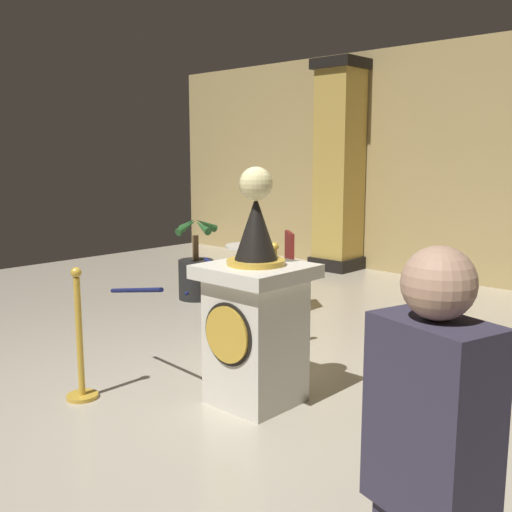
{
  "coord_description": "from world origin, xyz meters",
  "views": [
    {
      "loc": [
        3.3,
        -3.02,
        1.85
      ],
      "look_at": [
        0.37,
        0.12,
        1.12
      ],
      "focal_mm": 41.85,
      "sensor_mm": 36.0,
      "label": 1
    }
  ],
  "objects": [
    {
      "name": "stanchion_near",
      "position": [
        -0.28,
        1.08,
        0.37
      ],
      "size": [
        0.24,
        0.24,
        1.06
      ],
      "color": "gold",
      "rests_on": "ground_plane"
    },
    {
      "name": "back_wall",
      "position": [
        0.0,
        5.38,
        1.74
      ],
      "size": [
        12.65,
        0.16,
        3.47
      ],
      "primitive_type": "cube",
      "color": "tan",
      "rests_on": "ground_plane"
    },
    {
      "name": "velvet_rope",
      "position": [
        -0.46,
        0.16,
        0.79
      ],
      "size": [
        1.11,
        1.13,
        0.22
      ],
      "color": "#141947"
    },
    {
      "name": "stanchion_far",
      "position": [
        -0.65,
        -0.75,
        0.36
      ],
      "size": [
        0.24,
        0.24,
        1.03
      ],
      "color": "gold",
      "rests_on": "ground_plane"
    },
    {
      "name": "column_left",
      "position": [
        -2.31,
        4.97,
        1.65
      ],
      "size": [
        0.73,
        0.73,
        3.33
      ],
      "color": "black",
      "rests_on": "ground_plane"
    },
    {
      "name": "bystander_guest",
      "position": [
        2.56,
        -1.47,
        0.84
      ],
      "size": [
        0.41,
        0.31,
        1.6
      ],
      "color": "#383347",
      "rests_on": "ground_plane"
    },
    {
      "name": "ground_plane",
      "position": [
        0.0,
        0.0,
        0.0
      ],
      "size": [
        12.65,
        12.65,
        0.0
      ],
      "primitive_type": "plane",
      "color": "#B2A893"
    },
    {
      "name": "cafe_chair_red",
      "position": [
        -1.2,
        2.26,
        0.57
      ],
      "size": [
        0.56,
        0.56,
        0.96
      ],
      "color": "black",
      "rests_on": "ground_plane"
    },
    {
      "name": "cafe_table",
      "position": [
        -1.8,
        2.35,
        0.47
      ],
      "size": [
        0.62,
        0.62,
        0.74
      ],
      "color": "#332D28",
      "rests_on": "ground_plane"
    },
    {
      "name": "pedestal_clock",
      "position": [
        0.37,
        0.11,
        0.68
      ],
      "size": [
        0.72,
        0.72,
        1.77
      ],
      "color": "silver",
      "rests_on": "ground_plane"
    },
    {
      "name": "potted_palm_left",
      "position": [
        -2.44,
        2.0,
        0.34
      ],
      "size": [
        0.7,
        0.69,
        1.09
      ],
      "color": "black",
      "rests_on": "ground_plane"
    }
  ]
}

